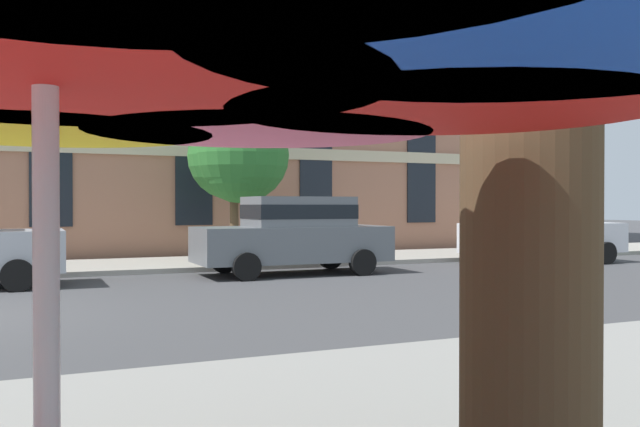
{
  "coord_description": "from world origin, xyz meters",
  "views": [
    {
      "loc": [
        1.36,
        -10.69,
        1.58
      ],
      "look_at": [
        7.41,
        3.2,
        1.4
      ],
      "focal_mm": 37.83,
      "sensor_mm": 36.0,
      "label": 1
    }
  ],
  "objects": [
    {
      "name": "sedan_gray",
      "position": [
        6.98,
        3.7,
        0.95
      ],
      "size": [
        4.4,
        1.98,
        1.78
      ],
      "color": "slate",
      "rests_on": "ground"
    },
    {
      "name": "sedan_white",
      "position": [
        14.21,
        3.7,
        0.95
      ],
      "size": [
        4.4,
        1.98,
        1.78
      ],
      "color": "silver",
      "rests_on": "ground"
    },
    {
      "name": "street_tree_middle",
      "position": [
        6.49,
        6.64,
        2.87
      ],
      "size": [
        2.64,
        2.74,
        4.21
      ],
      "color": "brown",
      "rests_on": "ground"
    }
  ]
}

